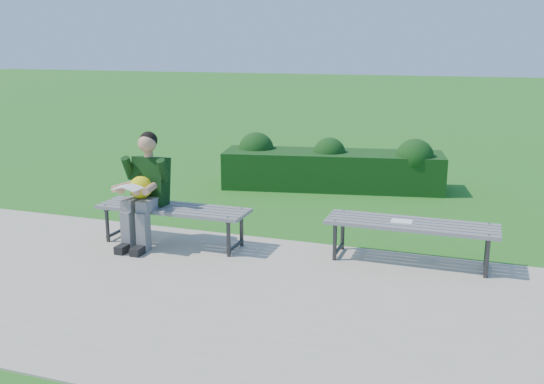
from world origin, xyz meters
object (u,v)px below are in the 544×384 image
Objects in this scene: hedge at (332,166)px; paper_sheet at (402,221)px; bench_left at (173,211)px; seated_boy at (145,186)px; bench_right at (411,227)px.

paper_sheet is (1.54, -3.20, 0.11)m from hedge.
seated_boy reaches higher than bench_left.
seated_boy reaches higher than paper_sheet.
bench_right is 3.03m from seated_boy.
bench_left is 2.71m from bench_right.
bench_right is 1.37× the size of seated_boy.
bench_left is 1.00× the size of bench_right.
bench_left is at bearing -106.91° from hedge.
hedge is 2.77× the size of seated_boy.
paper_sheet is (2.89, 0.37, -0.24)m from seated_boy.
hedge is 3.59m from bench_right.
bench_right is at bearing 5.86° from bench_left.
paper_sheet is at bearing 7.37° from seated_boy.
hedge is 15.95× the size of paper_sheet.
seated_boy is at bearing -172.63° from paper_sheet.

